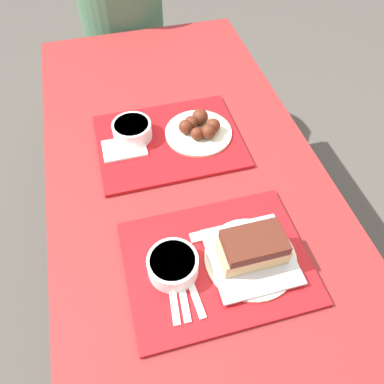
# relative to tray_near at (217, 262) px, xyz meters

# --- Properties ---
(ground_plane) EXTENTS (12.00, 12.00, 0.00)m
(ground_plane) POSITION_rel_tray_near_xyz_m (-0.00, 0.23, -0.74)
(ground_plane) COLOR #4C4742
(picnic_table) EXTENTS (0.80, 1.79, 0.74)m
(picnic_table) POSITION_rel_tray_near_xyz_m (-0.00, 0.23, -0.10)
(picnic_table) COLOR maroon
(picnic_table) RESTS_ON ground_plane
(picnic_bench_far) EXTENTS (0.76, 0.28, 0.42)m
(picnic_bench_far) POSITION_rel_tray_near_xyz_m (-0.00, 1.35, -0.39)
(picnic_bench_far) COLOR maroon
(picnic_bench_far) RESTS_ON ground_plane
(tray_near) EXTENTS (0.44, 0.34, 0.01)m
(tray_near) POSITION_rel_tray_near_xyz_m (0.00, 0.00, 0.00)
(tray_near) COLOR #B21419
(tray_near) RESTS_ON picnic_table
(tray_far) EXTENTS (0.44, 0.34, 0.01)m
(tray_far) POSITION_rel_tray_near_xyz_m (-0.02, 0.44, 0.00)
(tray_far) COLOR #B21419
(tray_far) RESTS_ON picnic_table
(bowl_coleslaw_near) EXTENTS (0.12, 0.12, 0.05)m
(bowl_coleslaw_near) POSITION_rel_tray_near_xyz_m (-0.11, 0.00, 0.03)
(bowl_coleslaw_near) COLOR white
(bowl_coleslaw_near) RESTS_ON tray_near
(brisket_sandwich_plate) EXTENTS (0.22, 0.22, 0.09)m
(brisket_sandwich_plate) POSITION_rel_tray_near_xyz_m (0.08, -0.01, 0.04)
(brisket_sandwich_plate) COLOR beige
(brisket_sandwich_plate) RESTS_ON tray_near
(plastic_fork_near) EXTENTS (0.03, 0.17, 0.00)m
(plastic_fork_near) POSITION_rel_tray_near_xyz_m (-0.10, -0.04, 0.01)
(plastic_fork_near) COLOR white
(plastic_fork_near) RESTS_ON tray_near
(plastic_knife_near) EXTENTS (0.03, 0.17, 0.00)m
(plastic_knife_near) POSITION_rel_tray_near_xyz_m (-0.08, -0.04, 0.01)
(plastic_knife_near) COLOR white
(plastic_knife_near) RESTS_ON tray_near
(plastic_spoon_near) EXTENTS (0.03, 0.17, 0.00)m
(plastic_spoon_near) POSITION_rel_tray_near_xyz_m (-0.12, -0.04, 0.01)
(plastic_spoon_near) COLOR white
(plastic_spoon_near) RESTS_ON tray_near
(condiment_packet) EXTENTS (0.04, 0.03, 0.01)m
(condiment_packet) POSITION_rel_tray_near_xyz_m (-0.03, 0.08, 0.01)
(condiment_packet) COLOR #A59E93
(condiment_packet) RESTS_ON tray_near
(bowl_coleslaw_far) EXTENTS (0.12, 0.12, 0.05)m
(bowl_coleslaw_far) POSITION_rel_tray_near_xyz_m (-0.13, 0.48, 0.03)
(bowl_coleslaw_far) COLOR white
(bowl_coleslaw_far) RESTS_ON tray_far
(wings_plate_far) EXTENTS (0.21, 0.21, 0.06)m
(wings_plate_far) POSITION_rel_tray_near_xyz_m (0.08, 0.44, 0.03)
(wings_plate_far) COLOR beige
(wings_plate_far) RESTS_ON tray_far
(napkin_far) EXTENTS (0.13, 0.09, 0.01)m
(napkin_far) POSITION_rel_tray_near_xyz_m (-0.16, 0.43, 0.01)
(napkin_far) COLOR white
(napkin_far) RESTS_ON tray_far
(person_seated_across) EXTENTS (0.38, 0.38, 0.73)m
(person_seated_across) POSITION_rel_tray_near_xyz_m (-0.04, 1.35, -0.03)
(person_seated_across) COLOR #477051
(person_seated_across) RESTS_ON picnic_bench_far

